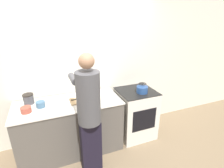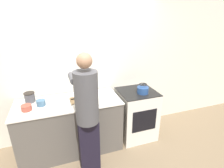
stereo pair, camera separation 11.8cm
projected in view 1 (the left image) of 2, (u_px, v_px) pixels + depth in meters
name	position (u px, v px, depth m)	size (l,w,h in m)	color
ground_plane	(98.00, 156.00, 2.86)	(12.00, 12.00, 0.00)	#7A664C
wall_back	(83.00, 68.00, 3.03)	(8.00, 0.05, 2.60)	silver
counter	(71.00, 127.00, 2.87)	(1.63, 0.70, 0.89)	#5B5651
oven	(135.00, 113.00, 3.25)	(0.64, 0.62, 0.91)	silver
person	(89.00, 113.00, 2.28)	(0.34, 0.59, 1.75)	black
cutting_board	(81.00, 100.00, 2.77)	(0.33, 0.24, 0.02)	tan
knife	(78.00, 99.00, 2.78)	(0.24, 0.04, 0.01)	silver
kettle	(142.00, 89.00, 2.99)	(0.19, 0.19, 0.17)	#284C8C
bowl_prep	(26.00, 110.00, 2.42)	(0.14, 0.14, 0.08)	#9E4738
bowl_mixing	(41.00, 104.00, 2.57)	(0.13, 0.13, 0.09)	#426684
canister_jar	(29.00, 99.00, 2.65)	(0.16, 0.16, 0.16)	#4C4C51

